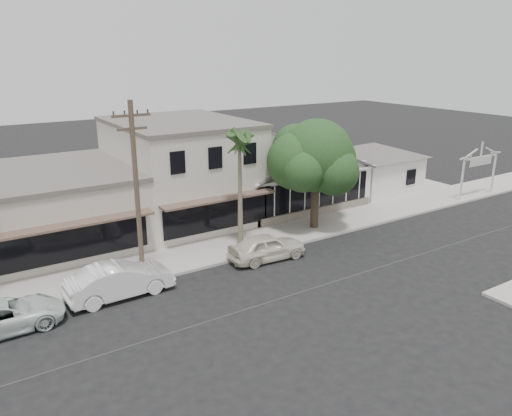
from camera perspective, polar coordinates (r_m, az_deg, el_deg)
ground at (r=26.24m, az=10.45°, el=-7.81°), size 140.00×140.00×0.00m
sidewalk_north at (r=27.59m, az=-11.93°, el=-6.43°), size 90.00×3.50×0.15m
corner_shop at (r=37.54m, az=3.31°, el=4.43°), size 10.40×8.60×5.10m
side_cottage at (r=42.36m, az=13.10°, el=3.96°), size 6.00×6.00×3.00m
arch_sign at (r=42.27m, az=24.28°, el=5.14°), size 4.12×0.12×3.95m
row_building_near at (r=34.33m, az=-8.60°, el=4.11°), size 8.00×10.00×6.50m
row_building_midnear at (r=32.16m, az=-23.23°, el=-0.19°), size 10.00×10.00×4.20m
utility_pole at (r=24.33m, az=-13.48°, el=2.00°), size 1.80×0.24×9.00m
car_0 at (r=27.65m, az=1.25°, el=-4.47°), size 4.49×2.06×1.49m
car_1 at (r=24.49m, az=-15.34°, el=-7.95°), size 5.03×1.87×1.64m
car_2 at (r=23.44m, az=-26.87°, el=-10.96°), size 4.82×2.29×1.33m
shade_tree at (r=31.64m, az=6.61°, el=5.76°), size 6.45×5.83×7.16m
palm_east at (r=27.61m, az=-1.90°, el=7.50°), size 2.82×2.82×7.33m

